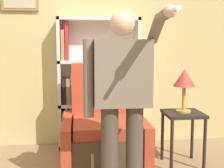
{
  "coord_description": "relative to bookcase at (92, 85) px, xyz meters",
  "views": [
    {
      "loc": [
        -0.17,
        -2.31,
        1.4
      ],
      "look_at": [
        0.17,
        0.64,
        1.01
      ],
      "focal_mm": 50.0,
      "sensor_mm": 36.0,
      "label": 1
    }
  ],
  "objects": [
    {
      "name": "person_standing",
      "position": [
        0.17,
        -1.62,
        0.12
      ],
      "size": [
        0.63,
        0.78,
        1.67
      ],
      "color": "#473D33",
      "rests_on": "ground_plane"
    },
    {
      "name": "side_table",
      "position": [
        0.99,
        -0.82,
        -0.34
      ],
      "size": [
        0.43,
        0.43,
        0.62
      ],
      "color": "black",
      "rests_on": "ground_plane"
    },
    {
      "name": "bookcase",
      "position": [
        0.0,
        0.0,
        0.0
      ],
      "size": [
        1.09,
        0.28,
        1.74
      ],
      "color": "silver",
      "rests_on": "ground_plane"
    },
    {
      "name": "table_lamp",
      "position": [
        0.99,
        -0.82,
        0.15
      ],
      "size": [
        0.25,
        0.25,
        0.5
      ],
      "color": "gold",
      "rests_on": "side_table"
    },
    {
      "name": "armchair",
      "position": [
        0.08,
        -0.79,
        -0.49
      ],
      "size": [
        0.91,
        0.94,
        1.16
      ],
      "color": "#4C3823",
      "rests_on": "ground_plane"
    },
    {
      "name": "wall_back",
      "position": [
        -0.05,
        0.16,
        0.56
      ],
      "size": [
        8.0,
        0.11,
        2.8
      ],
      "color": "tan",
      "rests_on": "ground_plane"
    }
  ]
}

